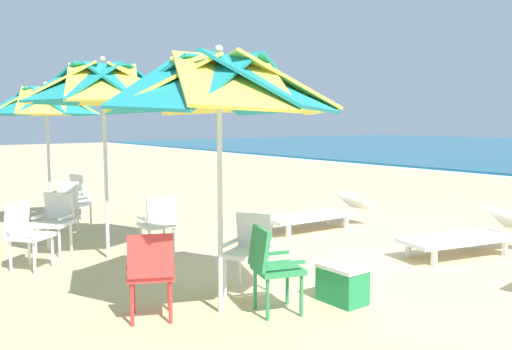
{
  "coord_description": "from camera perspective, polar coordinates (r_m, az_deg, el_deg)",
  "views": [
    {
      "loc": [
        4.55,
        -5.85,
        1.91
      ],
      "look_at": [
        -2.43,
        -0.49,
        1.0
      ],
      "focal_mm": 37.24,
      "sensor_mm": 36.0,
      "label": 1
    }
  ],
  "objects": [
    {
      "name": "beach_umbrella_0",
      "position": [
        5.14,
        -3.97,
        9.45
      ],
      "size": [
        2.35,
        2.35,
        2.62
      ],
      "color": "silver",
      "rests_on": "ground"
    },
    {
      "name": "plastic_chair_6",
      "position": [
        9.85,
        -19.05,
        -2.67
      ],
      "size": [
        0.61,
        0.62,
        0.87
      ],
      "color": "white",
      "rests_on": "ground"
    },
    {
      "name": "plastic_chair_0",
      "position": [
        5.3,
        1.68,
        -9.55
      ],
      "size": [
        0.55,
        0.58,
        0.87
      ],
      "color": "#2D8C4C",
      "rests_on": "ground"
    },
    {
      "name": "ground_plane",
      "position": [
        7.65,
        14.31,
        -8.74
      ],
      "size": [
        80.0,
        80.0,
        0.0
      ],
      "primitive_type": "plane",
      "color": "#D3B784"
    },
    {
      "name": "beach_umbrella_2",
      "position": [
        10.1,
        -21.6,
        7.17
      ],
      "size": [
        1.96,
        1.96,
        2.58
      ],
      "color": "silver",
      "rests_on": "ground"
    },
    {
      "name": "plastic_chair_3",
      "position": [
        7.4,
        -23.45,
        -5.59
      ],
      "size": [
        0.63,
        0.62,
        0.87
      ],
      "color": "white",
      "rests_on": "ground"
    },
    {
      "name": "plastic_chair_2",
      "position": [
        5.95,
        -0.73,
        -7.82
      ],
      "size": [
        0.6,
        0.62,
        0.87
      ],
      "color": "white",
      "rests_on": "ground"
    },
    {
      "name": "plastic_chair_1",
      "position": [
        5.2,
        -11.24,
        -9.96
      ],
      "size": [
        0.61,
        0.59,
        0.87
      ],
      "color": "red",
      "rests_on": "ground"
    },
    {
      "name": "plastic_chair_5",
      "position": [
        8.16,
        -20.77,
        -4.45
      ],
      "size": [
        0.63,
        0.63,
        0.87
      ],
      "color": "white",
      "rests_on": "ground"
    },
    {
      "name": "plastic_chair_7",
      "position": [
        10.77,
        -19.21,
        -1.96
      ],
      "size": [
        0.52,
        0.54,
        0.87
      ],
      "color": "white",
      "rests_on": "ground"
    },
    {
      "name": "beach_umbrella_1",
      "position": [
        7.52,
        -16.08,
        9.14
      ],
      "size": [
        2.2,
        2.2,
        2.76
      ],
      "color": "silver",
      "rests_on": "ground"
    },
    {
      "name": "sun_lounger_2",
      "position": [
        9.4,
        6.68,
        -4.11
      ],
      "size": [
        0.77,
        2.18,
        0.62
      ],
      "color": "white",
      "rests_on": "ground"
    },
    {
      "name": "cooler_box",
      "position": [
        5.75,
        9.25,
        -11.44
      ],
      "size": [
        0.5,
        0.34,
        0.4
      ],
      "color": "#238C4C",
      "rests_on": "ground"
    },
    {
      "name": "plastic_chair_4",
      "position": [
        7.56,
        -10.43,
        -4.96
      ],
      "size": [
        0.51,
        0.48,
        0.87
      ],
      "color": "white",
      "rests_on": "ground"
    },
    {
      "name": "sun_lounger_1",
      "position": [
        8.15,
        21.84,
        -6.05
      ],
      "size": [
        1.12,
        2.23,
        0.62
      ],
      "color": "white",
      "rests_on": "ground"
    }
  ]
}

